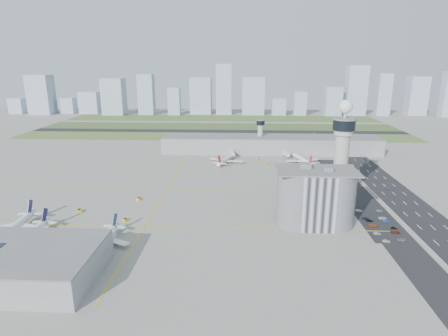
{
  "coord_description": "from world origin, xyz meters",
  "views": [
    {
      "loc": [
        12.17,
        -213.22,
        85.04
      ],
      "look_at": [
        0.0,
        35.0,
        15.0
      ],
      "focal_mm": 30.0,
      "sensor_mm": 36.0,
      "label": 1
    }
  ],
  "objects_px": {
    "car_lot_1": "(377,233)",
    "car_lot_10": "(383,218)",
    "car_lot_2": "(373,225)",
    "car_lot_6": "(402,240)",
    "admin_building": "(315,197)",
    "airplane_near_a": "(13,223)",
    "tug_2": "(125,219)",
    "car_lot_3": "(370,221)",
    "car_hw_1": "(387,189)",
    "airplane_near_b": "(25,232)",
    "car_lot_9": "(386,221)",
    "jet_bridge_far_1": "(284,153)",
    "car_lot_4": "(365,218)",
    "airplane_far_b": "(302,157)",
    "jet_bridge_near_1": "(35,247)",
    "tug_0": "(48,221)",
    "jet_bridge_near_2": "(99,248)",
    "secondary_tower": "(260,133)",
    "car_lot_11": "(379,211)",
    "control_tower": "(342,150)",
    "tug_5": "(259,160)",
    "car_hw_2": "(365,160)",
    "tug_4": "(268,165)",
    "car_lot_5": "(359,211)",
    "tug_1": "(79,211)",
    "tug_3": "(139,199)",
    "car_lot_8": "(394,228)",
    "car_lot_7": "(396,232)",
    "car_hw_4": "(332,145)",
    "airplane_far_a": "(226,157)",
    "airplane_near_c": "(99,236)",
    "jet_bridge_far_0": "(231,153)"
  },
  "relations": [
    {
      "from": "car_lot_1",
      "to": "car_lot_10",
      "type": "bearing_deg",
      "value": -33.08
    },
    {
      "from": "car_lot_2",
      "to": "car_lot_6",
      "type": "height_order",
      "value": "car_lot_2"
    },
    {
      "from": "car_lot_10",
      "to": "admin_building",
      "type": "bearing_deg",
      "value": 95.33
    },
    {
      "from": "airplane_near_a",
      "to": "tug_2",
      "type": "bearing_deg",
      "value": 106.0
    },
    {
      "from": "car_lot_3",
      "to": "car_hw_1",
      "type": "xyz_separation_m",
      "value": [
        30.2,
        56.22,
        -0.0
      ]
    },
    {
      "from": "airplane_near_b",
      "to": "car_lot_9",
      "type": "height_order",
      "value": "airplane_near_b"
    },
    {
      "from": "jet_bridge_far_1",
      "to": "car_lot_4",
      "type": "xyz_separation_m",
      "value": [
        30.2,
        -146.43,
        -2.2
      ]
    },
    {
      "from": "airplane_far_b",
      "to": "tug_2",
      "type": "relative_size",
      "value": 13.17
    },
    {
      "from": "jet_bridge_near_1",
      "to": "tug_0",
      "type": "bearing_deg",
      "value": 28.19
    },
    {
      "from": "jet_bridge_near_1",
      "to": "car_lot_6",
      "type": "bearing_deg",
      "value": -73.36
    },
    {
      "from": "airplane_near_a",
      "to": "car_lot_9",
      "type": "bearing_deg",
      "value": 93.68
    },
    {
      "from": "jet_bridge_near_2",
      "to": "car_lot_10",
      "type": "xyz_separation_m",
      "value": [
        145.13,
        47.31,
        -2.21
      ]
    },
    {
      "from": "secondary_tower",
      "to": "car_lot_3",
      "type": "distance_m",
      "value": 176.89
    },
    {
      "from": "admin_building",
      "to": "car_lot_6",
      "type": "relative_size",
      "value": 9.3
    },
    {
      "from": "secondary_tower",
      "to": "jet_bridge_far_1",
      "type": "bearing_deg",
      "value": -39.29
    },
    {
      "from": "airplane_near_b",
      "to": "car_lot_2",
      "type": "xyz_separation_m",
      "value": [
        176.47,
        27.25,
        -4.79
      ]
    },
    {
      "from": "tug_0",
      "to": "car_lot_4",
      "type": "relative_size",
      "value": 0.94
    },
    {
      "from": "car_lot_1",
      "to": "car_lot_4",
      "type": "height_order",
      "value": "car_lot_4"
    },
    {
      "from": "car_lot_9",
      "to": "car_lot_11",
      "type": "xyz_separation_m",
      "value": [
        1.64,
        15.22,
        -0.04
      ]
    },
    {
      "from": "jet_bridge_near_2",
      "to": "car_lot_6",
      "type": "relative_size",
      "value": 3.1
    },
    {
      "from": "control_tower",
      "to": "admin_building",
      "type": "relative_size",
      "value": 1.54
    },
    {
      "from": "jet_bridge_near_1",
      "to": "tug_5",
      "type": "distance_m",
      "value": 205.85
    },
    {
      "from": "car_hw_2",
      "to": "jet_bridge_near_1",
      "type": "bearing_deg",
      "value": -147.07
    },
    {
      "from": "tug_4",
      "to": "airplane_near_a",
      "type": "bearing_deg",
      "value": 23.09
    },
    {
      "from": "car_lot_5",
      "to": "car_hw_1",
      "type": "bearing_deg",
      "value": -32.46
    },
    {
      "from": "tug_1",
      "to": "tug_3",
      "type": "height_order",
      "value": "tug_1"
    },
    {
      "from": "car_lot_2",
      "to": "car_lot_8",
      "type": "xyz_separation_m",
      "value": [
        9.99,
        -2.84,
        -0.09
      ]
    },
    {
      "from": "airplane_far_b",
      "to": "tug_1",
      "type": "height_order",
      "value": "airplane_far_b"
    },
    {
      "from": "jet_bridge_far_1",
      "to": "jet_bridge_near_2",
      "type": "bearing_deg",
      "value": -38.55
    },
    {
      "from": "admin_building",
      "to": "tug_4",
      "type": "distance_m",
      "value": 121.8
    },
    {
      "from": "jet_bridge_near_2",
      "to": "car_lot_3",
      "type": "relative_size",
      "value": 3.7
    },
    {
      "from": "car_lot_10",
      "to": "car_hw_1",
      "type": "height_order",
      "value": "car_lot_10"
    },
    {
      "from": "car_lot_3",
      "to": "car_lot_7",
      "type": "bearing_deg",
      "value": -145.48
    },
    {
      "from": "car_hw_4",
      "to": "car_lot_11",
      "type": "bearing_deg",
      "value": -93.43
    },
    {
      "from": "car_lot_2",
      "to": "control_tower",
      "type": "bearing_deg",
      "value": 25.18
    },
    {
      "from": "secondary_tower",
      "to": "tug_4",
      "type": "relative_size",
      "value": 11.2
    },
    {
      "from": "airplane_near_a",
      "to": "tug_4",
      "type": "bearing_deg",
      "value": 131.76
    },
    {
      "from": "tug_2",
      "to": "car_hw_2",
      "type": "distance_m",
      "value": 225.93
    },
    {
      "from": "tug_2",
      "to": "car_lot_9",
      "type": "distance_m",
      "value": 144.95
    },
    {
      "from": "airplane_far_a",
      "to": "jet_bridge_near_2",
      "type": "relative_size",
      "value": 2.69
    },
    {
      "from": "airplane_far_b",
      "to": "car_lot_6",
      "type": "xyz_separation_m",
      "value": [
        26.31,
        -150.06,
        -4.48
      ]
    },
    {
      "from": "airplane_near_c",
      "to": "airplane_far_a",
      "type": "height_order",
      "value": "airplane_far_a"
    },
    {
      "from": "car_lot_3",
      "to": "car_lot_7",
      "type": "height_order",
      "value": "car_lot_7"
    },
    {
      "from": "tug_3",
      "to": "admin_building",
      "type": "bearing_deg",
      "value": 173.65
    },
    {
      "from": "car_lot_2",
      "to": "car_lot_5",
      "type": "xyz_separation_m",
      "value": [
        -1.51,
        20.32,
        0.01
      ]
    },
    {
      "from": "airplane_far_a",
      "to": "jet_bridge_far_0",
      "type": "xyz_separation_m",
      "value": [
        3.55,
        26.02,
        -2.42
      ]
    },
    {
      "from": "jet_bridge_far_0",
      "to": "car_lot_3",
      "type": "bearing_deg",
      "value": 18.63
    },
    {
      "from": "control_tower",
      "to": "tug_4",
      "type": "distance_m",
      "value": 102.92
    },
    {
      "from": "car_lot_11",
      "to": "car_hw_2",
      "type": "relative_size",
      "value": 0.98
    },
    {
      "from": "airplane_near_a",
      "to": "car_lot_5",
      "type": "relative_size",
      "value": 10.25
    }
  ]
}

